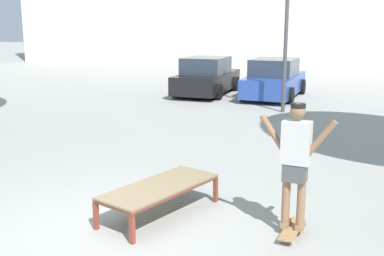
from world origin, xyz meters
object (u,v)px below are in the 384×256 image
(car_blue, at_px, (274,80))
(skateboard, at_px, (292,229))
(skater, at_px, (296,158))
(skate_box, at_px, (160,188))
(car_black, at_px, (207,77))

(car_blue, bearing_deg, skateboard, -80.34)
(skater, bearing_deg, skate_box, 177.74)
(skate_box, xyz_separation_m, skater, (1.93, -0.08, 0.66))
(car_black, bearing_deg, skate_box, -76.66)
(skate_box, relative_size, skateboard, 2.50)
(skater, xyz_separation_m, car_black, (-4.78, 12.10, -0.38))
(skater, distance_m, car_blue, 12.24)
(skate_box, distance_m, car_blue, 11.98)
(skater, bearing_deg, car_black, 111.56)
(skate_box, height_order, car_blue, car_blue)
(skateboard, bearing_deg, car_blue, 99.66)
(skate_box, distance_m, skater, 2.04)
(skateboard, xyz_separation_m, skater, (0.00, 0.00, 0.99))
(skate_box, xyz_separation_m, skateboard, (1.93, -0.08, -0.34))
(skate_box, height_order, skateboard, skate_box)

